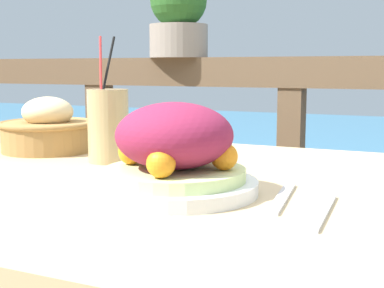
{
  "coord_description": "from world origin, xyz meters",
  "views": [
    {
      "loc": [
        0.39,
        -0.79,
        0.96
      ],
      "look_at": [
        0.03,
        0.0,
        0.84
      ],
      "focal_mm": 50.0,
      "sensor_mm": 36.0,
      "label": 1
    }
  ],
  "objects_px": {
    "salad_plate": "(175,154)",
    "potted_plant": "(179,16)",
    "bread_basket": "(48,130)",
    "drink_glass": "(108,125)"
  },
  "relations": [
    {
      "from": "salad_plate",
      "to": "potted_plant",
      "type": "distance_m",
      "value": 1.0
    },
    {
      "from": "drink_glass",
      "to": "bread_basket",
      "type": "relative_size",
      "value": 1.14
    },
    {
      "from": "drink_glass",
      "to": "bread_basket",
      "type": "height_order",
      "value": "drink_glass"
    },
    {
      "from": "drink_glass",
      "to": "potted_plant",
      "type": "distance_m",
      "value": 0.75
    },
    {
      "from": "salad_plate",
      "to": "drink_glass",
      "type": "xyz_separation_m",
      "value": [
        -0.24,
        0.19,
        0.01
      ]
    },
    {
      "from": "drink_glass",
      "to": "salad_plate",
      "type": "bearing_deg",
      "value": -37.77
    },
    {
      "from": "drink_glass",
      "to": "potted_plant",
      "type": "height_order",
      "value": "potted_plant"
    },
    {
      "from": "salad_plate",
      "to": "bread_basket",
      "type": "height_order",
      "value": "salad_plate"
    },
    {
      "from": "drink_glass",
      "to": "potted_plant",
      "type": "bearing_deg",
      "value": 104.71
    },
    {
      "from": "salad_plate",
      "to": "potted_plant",
      "type": "xyz_separation_m",
      "value": [
        -0.42,
        0.86,
        0.29
      ]
    }
  ]
}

